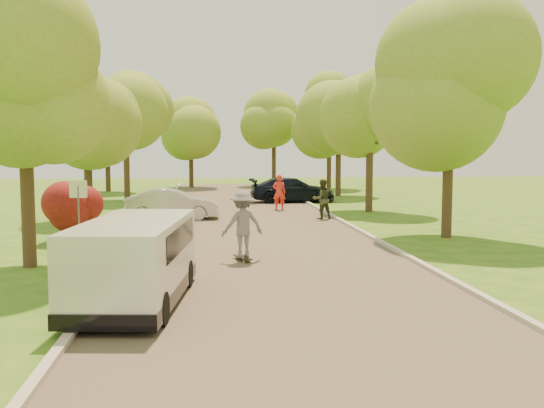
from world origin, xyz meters
name	(u,v)px	position (x,y,z in m)	size (l,w,h in m)	color
ground	(273,269)	(0.00, 0.00, 0.00)	(100.00, 100.00, 0.00)	#286217
road	(251,229)	(0.00, 8.00, 0.01)	(8.00, 60.00, 0.01)	#4C4438
curb_left	(147,229)	(-4.05, 8.00, 0.06)	(0.18, 60.00, 0.12)	#B2AD9E
curb_right	(351,226)	(4.05, 8.00, 0.06)	(0.18, 60.00, 0.12)	#B2AD9E
street_sign	(78,200)	(-5.80, 4.00, 1.56)	(0.55, 0.06, 2.17)	#59595E
red_shrub	(73,210)	(-6.30, 5.50, 1.10)	(1.70, 1.70, 1.95)	#382619
tree_l_mida	(31,73)	(-6.30, 1.00, 5.17)	(4.71, 4.60, 7.39)	#382619
tree_l_midb	(91,117)	(-6.81, 12.00, 4.59)	(4.30, 4.20, 6.62)	#382619
tree_l_far	(129,111)	(-6.39, 22.00, 5.47)	(4.92, 4.80, 7.79)	#382619
tree_r_mida	(456,81)	(7.02, 5.00, 5.54)	(5.13, 5.00, 7.95)	#382619
tree_r_midb	(374,114)	(6.60, 14.00, 4.88)	(4.51, 4.40, 7.01)	#382619
tree_r_far	(342,108)	(7.23, 24.00, 5.83)	(5.33, 5.20, 8.34)	#382619
tree_bg_a	(110,119)	(-8.78, 30.00, 5.31)	(5.12, 5.00, 7.72)	#382619
tree_bg_b	(332,119)	(8.22, 32.00, 5.54)	(5.12, 5.00, 7.95)	#382619
tree_bg_c	(193,126)	(-2.79, 34.00, 5.02)	(4.92, 4.80, 7.33)	#382619
tree_bg_d	(276,123)	(4.22, 36.00, 5.31)	(5.12, 5.00, 7.72)	#382619
minivan	(135,260)	(-3.20, -3.28, 0.92)	(2.37, 4.86, 1.74)	silver
silver_sedan	(172,204)	(-3.30, 11.71, 0.69)	(1.46, 4.18, 1.38)	#B1B1B6
dark_sedan	(292,190)	(3.30, 19.72, 0.73)	(2.04, 5.03, 1.46)	black
longboard	(243,257)	(-0.74, 1.23, 0.10)	(0.53, 1.00, 0.11)	black
skateboarder	(242,224)	(-0.74, 1.23, 1.06)	(1.21, 0.70, 1.88)	slate
person_striped	(279,192)	(1.98, 15.26, 0.92)	(0.67, 0.44, 1.84)	red
person_olive	(322,199)	(3.42, 11.04, 0.90)	(0.88, 0.68, 1.81)	#343821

